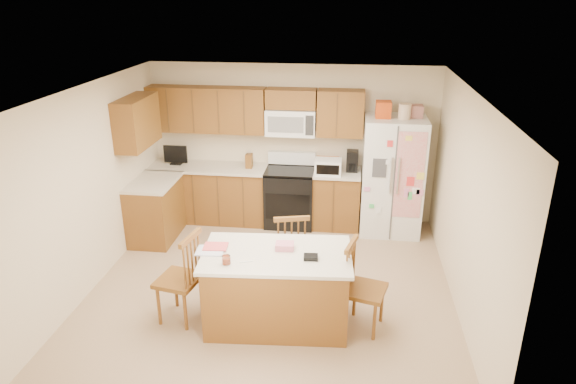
# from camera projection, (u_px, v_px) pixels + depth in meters

# --- Properties ---
(ground) EXTENTS (4.50, 4.50, 0.00)m
(ground) POSITION_uv_depth(u_px,v_px,m) (272.00, 286.00, 6.56)
(ground) COLOR #A27B5D
(ground) RESTS_ON ground
(room_shell) EXTENTS (4.60, 4.60, 2.52)m
(room_shell) POSITION_uv_depth(u_px,v_px,m) (270.00, 181.00, 6.03)
(room_shell) COLOR beige
(room_shell) RESTS_ON ground
(cabinetry) EXTENTS (3.36, 1.56, 2.15)m
(cabinetry) POSITION_uv_depth(u_px,v_px,m) (226.00, 170.00, 7.99)
(cabinetry) COLOR brown
(cabinetry) RESTS_ON ground
(stove) EXTENTS (0.76, 0.65, 1.13)m
(stove) POSITION_uv_depth(u_px,v_px,m) (290.00, 196.00, 8.18)
(stove) COLOR black
(stove) RESTS_ON ground
(refrigerator) EXTENTS (0.90, 0.79, 2.04)m
(refrigerator) POSITION_uv_depth(u_px,v_px,m) (392.00, 175.00, 7.77)
(refrigerator) COLOR white
(refrigerator) RESTS_ON ground
(island) EXTENTS (1.72, 1.05, 0.97)m
(island) POSITION_uv_depth(u_px,v_px,m) (277.00, 288.00, 5.71)
(island) COLOR brown
(island) RESTS_ON ground
(windsor_chair_left) EXTENTS (0.53, 0.54, 1.08)m
(windsor_chair_left) POSITION_uv_depth(u_px,v_px,m) (181.00, 279.00, 5.75)
(windsor_chair_left) COLOR brown
(windsor_chair_left) RESTS_ON ground
(windsor_chair_back) EXTENTS (0.54, 0.53, 1.05)m
(windsor_chair_back) POSITION_uv_depth(u_px,v_px,m) (290.00, 252.00, 6.38)
(windsor_chair_back) COLOR brown
(windsor_chair_back) RESTS_ON ground
(windsor_chair_right) EXTENTS (0.53, 0.54, 1.03)m
(windsor_chair_right) POSITION_uv_depth(u_px,v_px,m) (363.00, 289.00, 5.61)
(windsor_chair_right) COLOR brown
(windsor_chair_right) RESTS_ON ground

